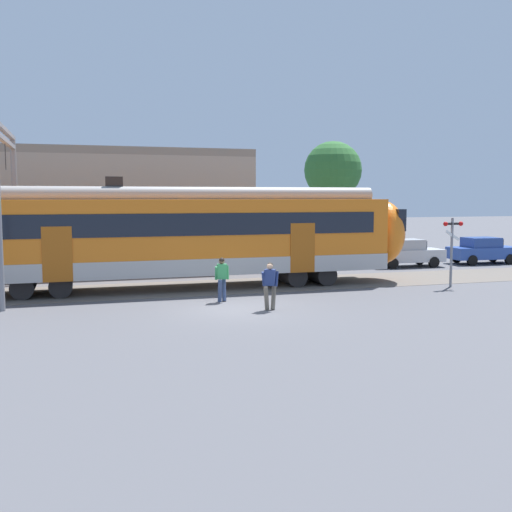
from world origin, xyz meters
The scene contains 9 objects.
ground_plane centered at (0.00, 0.00, 0.00)m, with size 160.00×160.00×0.00m, color #515156.
pedestrian_green centered at (-0.24, 1.57, 0.96)m, with size 0.59×0.62×1.67m.
pedestrian_navy centered at (0.97, -0.51, 0.99)m, with size 0.67×0.55×1.67m.
parked_car_silver centered at (12.29, 9.48, 0.78)m, with size 4.07×1.90×1.54m.
parked_car_blue centered at (17.39, 9.55, 0.78)m, with size 4.07×1.89×1.54m.
catenary_gantry centered at (-7.93, 5.19, 4.31)m, with size 0.24×6.64×6.53m.
crossing_signal centered at (10.14, 2.24, 2.01)m, with size 0.96×0.22×3.00m.
background_building centered at (-6.51, 13.02, 3.21)m, with size 20.59×5.00×9.20m.
street_tree_right centered at (11.19, 17.16, 5.64)m, with size 3.85×3.85×7.60m.
Camera 1 is at (-5.44, -19.95, 3.92)m, focal length 42.00 mm.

